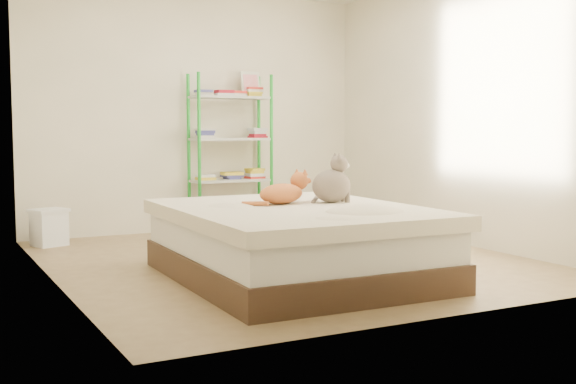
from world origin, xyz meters
TOP-DOWN VIEW (x-y plane):
  - room at (0.00, 0.00)m, footprint 3.81×4.21m
  - bed at (-0.29, -0.71)m, footprint 1.73×2.14m
  - orange_cat at (-0.29, -0.49)m, footprint 0.55×0.42m
  - grey_cat at (0.10, -0.58)m, footprint 0.36×0.32m
  - shelf_unit at (0.31, 1.88)m, footprint 0.88×0.36m
  - cardboard_box at (0.26, 0.79)m, footprint 0.48×0.47m
  - white_bin at (-1.65, 1.71)m, footprint 0.39×0.36m

SIDE VIEW (x-z plane):
  - cardboard_box at x=0.26m, z-range -0.02..0.35m
  - white_bin at x=-1.65m, z-range 0.00..0.36m
  - bed at x=-0.29m, z-range 0.00..0.54m
  - orange_cat at x=-0.29m, z-range 0.54..0.74m
  - grey_cat at x=0.10m, z-range 0.54..0.91m
  - shelf_unit at x=0.31m, z-range 0.03..1.77m
  - room at x=0.00m, z-range 0.00..2.61m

